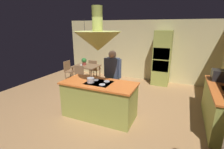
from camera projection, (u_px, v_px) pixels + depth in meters
The scene contains 16 objects.
ground at pixel (103, 112), 4.59m from camera, with size 8.16×8.16×0.00m, color #AD7F51.
wall_back at pixel (138, 50), 7.26m from camera, with size 6.80×0.10×2.55m, color beige.
kitchen_island at pixel (99, 100), 4.28m from camera, with size 1.90×0.87×0.96m.
counter_run_right at pixel (222, 107), 3.89m from camera, with size 0.73×2.07×0.94m.
oven_tower at pixel (162, 58), 6.54m from camera, with size 0.66×0.62×2.15m.
dining_table at pixel (86, 68), 6.73m from camera, with size 0.99×0.80×0.76m.
person_at_island at pixel (112, 75), 4.74m from camera, with size 0.53×0.22×1.66m.
range_hood at pixel (98, 40), 3.85m from camera, with size 1.10×1.10×1.00m.
pendant_light_over_table at pixel (85, 38), 6.39m from camera, with size 0.32×0.32×0.82m.
chair_facing_island at pixel (78, 76), 6.22m from camera, with size 0.40×0.40×0.87m.
chair_by_back_wall at pixel (94, 68), 7.32m from camera, with size 0.40×0.40×0.87m.
chair_at_corner at pixel (69, 69), 7.11m from camera, with size 0.40×0.40×0.87m.
potted_plant_on_table at pixel (84, 61), 6.73m from camera, with size 0.20×0.20×0.30m.
cup_on_table at pixel (81, 65), 6.55m from camera, with size 0.07×0.07×0.09m, color white.
microwave_on_counter at pixel (222, 75), 4.25m from camera, with size 0.46×0.36×0.28m, color #232326.
cooking_pot_on_cooktop at pixel (91, 80), 4.07m from camera, with size 0.18×0.18×0.12m, color #B2B2B7.
Camera 1 is at (1.88, -3.66, 2.31)m, focal length 26.49 mm.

